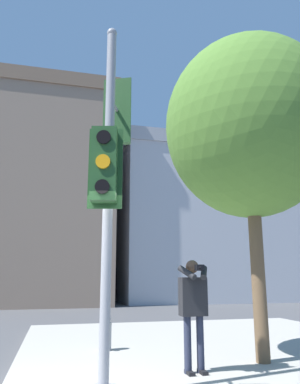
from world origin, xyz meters
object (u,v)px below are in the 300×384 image
(traffic_signal_pole, at_px, (111,169))
(fire_hydrant, at_px, (106,332))
(street_tree, at_px, (249,127))
(person_photographer, at_px, (193,304))

(traffic_signal_pole, distance_m, fire_hydrant, 3.79)
(street_tree, bearing_deg, person_photographer, -164.17)
(person_photographer, bearing_deg, street_tree, 15.83)
(traffic_signal_pole, bearing_deg, person_photographer, 30.04)
(traffic_signal_pole, height_order, street_tree, street_tree)
(traffic_signal_pole, bearing_deg, street_tree, 23.53)
(street_tree, height_order, fire_hydrant, street_tree)
(person_photographer, distance_m, fire_hydrant, 2.38)
(traffic_signal_pole, bearing_deg, fire_hydrant, 82.63)
(street_tree, bearing_deg, traffic_signal_pole, -156.47)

